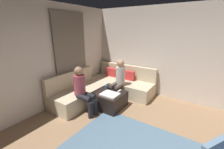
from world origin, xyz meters
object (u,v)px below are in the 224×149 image
Objects in this scene: coffee_mug at (107,87)px; ottoman at (109,100)px; person_on_couch_side at (83,89)px; game_remote at (119,91)px; person_on_couch_back at (119,78)px; sectional_couch at (104,87)px.

ottoman is at bearing -39.29° from coffee_mug.
person_on_couch_side is at bearing -101.42° from coffee_mug.
person_on_couch_back is (-0.22, 0.33, 0.23)m from game_remote.
person_on_couch_back is at bearing 124.18° from game_remote.
coffee_mug is at bearing 168.58° from person_on_couch_side.
game_remote is at bearing 5.71° from coffee_mug.
sectional_couch is 0.62m from person_on_couch_back.
coffee_mug is 0.82m from person_on_couch_side.
coffee_mug is at bearing -45.43° from sectional_couch.
game_remote is 0.12× the size of person_on_couch_back.
sectional_couch is at bearing -172.29° from person_on_couch_side.
sectional_couch is at bearing 137.00° from ottoman.
person_on_couch_back is (0.18, 0.37, 0.19)m from coffee_mug.
game_remote is at bearing -20.95° from sectional_couch.
sectional_couch is 0.72m from ottoman.
coffee_mug is 0.08× the size of person_on_couch_back.
ottoman is 5.07× the size of game_remote.
person_on_couch_back and person_on_couch_side have the same top height.
coffee_mug reaches higher than game_remote.
coffee_mug is at bearing 63.87° from person_on_couch_back.
person_on_couch_side reaches higher than coffee_mug.
sectional_couch is at bearing 134.57° from coffee_mug.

